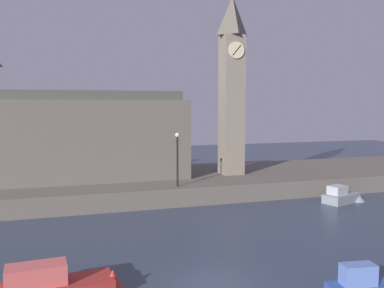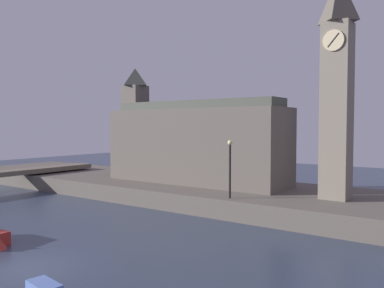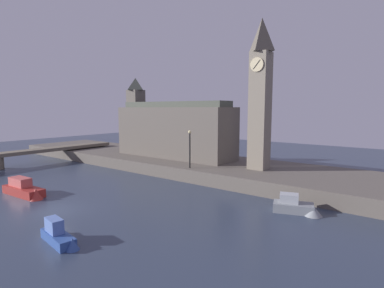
% 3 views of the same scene
% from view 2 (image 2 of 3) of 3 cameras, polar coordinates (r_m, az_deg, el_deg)
% --- Properties ---
extents(ground_plane, '(120.00, 120.00, 0.00)m').
position_cam_2_polar(ground_plane, '(21.91, -22.06, -16.00)').
color(ground_plane, '#2D384C').
extents(far_embankment, '(70.00, 12.00, 1.50)m').
position_cam_2_polar(far_embankment, '(36.17, 6.08, -7.22)').
color(far_embankment, '#5B544C').
rests_on(far_embankment, ground).
extents(clock_tower, '(2.17, 2.22, 16.49)m').
position_cam_2_polar(clock_tower, '(31.73, 19.78, 8.10)').
color(clock_tower, slate).
rests_on(clock_tower, far_embankment).
extents(parliament_hall, '(17.98, 5.27, 11.48)m').
position_cam_2_polar(parliament_hall, '(38.75, -0.12, 0.32)').
color(parliament_hall, '#5B544C').
rests_on(parliament_hall, far_embankment).
extents(streetlamp, '(0.36, 0.36, 4.34)m').
position_cam_2_polar(streetlamp, '(30.22, 5.37, -2.62)').
color(streetlamp, black).
rests_on(streetlamp, far_embankment).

